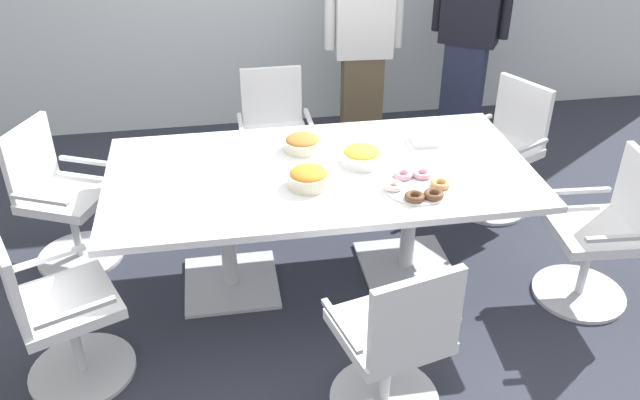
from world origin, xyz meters
TOP-DOWN VIEW (x-y plane):
  - ground_plane at (0.00, 0.00)m, footprint 10.00×10.00m
  - conference_table at (0.00, 0.00)m, footprint 2.40×1.20m
  - office_chair_0 at (1.55, -0.45)m, footprint 0.58×0.58m
  - office_chair_1 at (1.40, 0.63)m, footprint 0.73×0.73m
  - office_chair_2 at (-0.15, 1.10)m, footprint 0.54×0.54m
  - office_chair_3 at (-1.55, 0.46)m, footprint 0.71×0.71m
  - office_chair_4 at (-1.40, -0.63)m, footprint 0.71×0.71m
  - office_chair_5 at (0.16, -1.10)m, footprint 0.66×0.66m
  - person_standing_0 at (0.63, 1.70)m, footprint 0.61×0.25m
  - person_standing_1 at (1.47, 1.65)m, footprint 0.55×0.43m
  - snack_bowl_chips_orange at (-0.09, -0.16)m, footprint 0.23×0.23m
  - snack_bowl_pretzels at (-0.06, 0.27)m, footprint 0.22×0.22m
  - snack_bowl_chips_yellow at (0.25, 0.04)m, footprint 0.24×0.24m
  - donut_platter at (0.48, -0.30)m, footprint 0.36×0.35m
  - napkin_pile at (0.68, 0.23)m, footprint 0.15×0.15m

SIDE VIEW (x-z plane):
  - ground_plane at x=0.00m, z-range -0.01..0.00m
  - office_chair_0 at x=1.55m, z-range -0.05..0.86m
  - office_chair_1 at x=1.40m, z-range -0.05..0.86m
  - office_chair_2 at x=-0.15m, z-range -0.05..0.86m
  - office_chair_3 at x=-1.55m, z-range -0.05..0.86m
  - office_chair_4 at x=-1.40m, z-range -0.05..0.86m
  - office_chair_5 at x=0.16m, z-range -0.05..0.86m
  - conference_table at x=0.00m, z-range 0.25..1.00m
  - donut_platter at x=0.48m, z-range 0.75..0.79m
  - napkin_pile at x=0.68m, z-range 0.75..0.80m
  - snack_bowl_pretzels at x=-0.06m, z-range 0.75..0.84m
  - snack_bowl_chips_yellow at x=0.25m, z-range 0.75..0.86m
  - snack_bowl_chips_orange at x=-0.09m, z-range 0.75..0.86m
  - person_standing_0 at x=0.63m, z-range 0.03..1.72m
  - person_standing_1 at x=1.47m, z-range 0.05..1.89m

